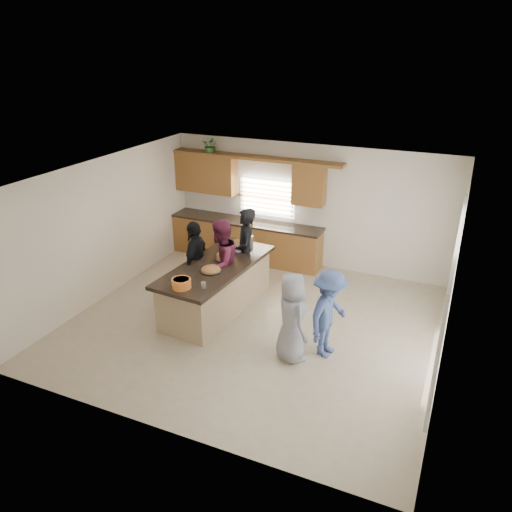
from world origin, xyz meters
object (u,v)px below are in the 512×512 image
at_px(woman_left_mid, 221,264).
at_px(woman_left_front, 196,262).
at_px(woman_left_back, 246,252).
at_px(salad_bowl, 181,283).
at_px(woman_right_front, 292,317).
at_px(woman_right_back, 329,314).
at_px(island, 217,288).

distance_m(woman_left_mid, woman_left_front, 0.54).
xyz_separation_m(woman_left_back, woman_left_mid, (-0.23, -0.64, -0.03)).
height_order(salad_bowl, woman_right_front, woman_right_front).
xyz_separation_m(woman_left_front, woman_right_front, (2.41, -1.14, -0.07)).
bearing_deg(woman_left_mid, woman_left_back, 164.59).
xyz_separation_m(salad_bowl, woman_left_back, (0.31, 1.93, -0.13)).
bearing_deg(woman_right_back, island, 87.65).
bearing_deg(woman_left_front, woman_right_front, 55.76).
distance_m(woman_left_front, woman_right_back, 3.03).
bearing_deg(woman_right_back, woman_left_front, 86.90).
distance_m(woman_left_back, woman_left_mid, 0.68).
relative_size(woman_left_back, woman_right_front, 1.19).
relative_size(woman_left_mid, woman_left_front, 1.05).
height_order(salad_bowl, woman_left_front, woman_left_front).
xyz_separation_m(salad_bowl, woman_left_front, (-0.45, 1.26, -0.20)).
bearing_deg(woman_left_mid, island, 4.40).
height_order(island, woman_right_front, woman_right_front).
relative_size(woman_left_front, woman_right_back, 1.10).
relative_size(salad_bowl, woman_right_back, 0.22).
height_order(woman_left_back, woman_left_mid, woman_left_back).
distance_m(island, woman_right_back, 2.48).
bearing_deg(island, salad_bowl, -89.98).
bearing_deg(woman_right_front, woman_left_back, -1.86).
xyz_separation_m(salad_bowl, woman_right_front, (1.96, 0.12, -0.28)).
bearing_deg(woman_right_back, woman_left_mid, 83.16).
xyz_separation_m(salad_bowl, woman_left_mid, (0.08, 1.28, -0.16)).
bearing_deg(woman_left_mid, salad_bowl, 0.31).
bearing_deg(woman_right_front, salad_bowl, 49.25).
distance_m(salad_bowl, woman_left_back, 1.96).
xyz_separation_m(island, woman_left_back, (0.23, 0.85, 0.46)).
height_order(woman_left_mid, woman_right_front, woman_left_mid).
height_order(woman_left_back, woman_right_front, woman_left_back).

